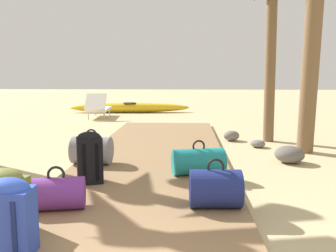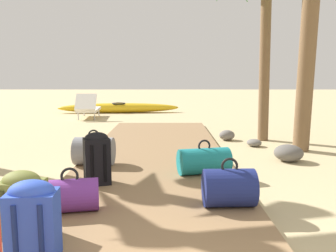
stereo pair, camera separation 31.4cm
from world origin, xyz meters
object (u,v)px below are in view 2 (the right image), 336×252
at_px(lounge_chair, 87,108).
at_px(kayak, 118,108).
at_px(backpack_black, 96,157).
at_px(duffel_bag_purple, 69,195).
at_px(duffel_bag_grey, 93,151).
at_px(duffel_bag_teal, 203,161).
at_px(backpack_blue, 32,218).
at_px(backpack_olive, 21,201).
at_px(duffel_bag_navy, 228,187).

distance_m(lounge_chair, kayak, 1.86).
height_order(backpack_black, duffel_bag_purple, backpack_black).
distance_m(backpack_black, duffel_bag_purple, 0.87).
relative_size(duffel_bag_grey, duffel_bag_teal, 0.80).
relative_size(duffel_bag_grey, lounge_chair, 0.35).
relative_size(backpack_blue, kayak, 0.13).
relative_size(backpack_olive, duffel_bag_teal, 0.73).
bearing_deg(duffel_bag_navy, duffel_bag_teal, 96.21).
relative_size(duffel_bag_teal, duffel_bag_purple, 1.26).
relative_size(backpack_black, backpack_blue, 1.09).
distance_m(backpack_black, kayak, 8.85).
xyz_separation_m(backpack_olive, lounge_chair, (-1.33, 8.41, -0.02)).
distance_m(duffel_bag_navy, duffel_bag_teal, 1.15).
xyz_separation_m(backpack_olive, duffel_bag_navy, (1.72, 0.61, -0.09)).
distance_m(duffel_bag_navy, kayak, 9.79).
height_order(duffel_bag_teal, lounge_chair, lounge_chair).
relative_size(duffel_bag_grey, duffel_bag_purple, 1.00).
distance_m(duffel_bag_navy, duffel_bag_purple, 1.48).
relative_size(backpack_blue, lounge_chair, 0.35).
bearing_deg(duffel_bag_navy, duffel_bag_purple, -174.69).
bearing_deg(backpack_black, kayak, 96.10).
height_order(duffel_bag_navy, duffel_bag_purple, duffel_bag_navy).
bearing_deg(backpack_olive, duffel_bag_teal, 47.80).
distance_m(backpack_olive, kayak, 10.14).
distance_m(duffel_bag_grey, backpack_olive, 2.23).
height_order(backpack_black, kayak, backpack_black).
relative_size(duffel_bag_navy, duffel_bag_purple, 0.89).
xyz_separation_m(duffel_bag_grey, kayak, (-0.72, 7.89, -0.10)).
height_order(duffel_bag_grey, backpack_blue, backpack_blue).
xyz_separation_m(duffel_bag_purple, backpack_blue, (-0.01, -0.88, 0.14)).
relative_size(backpack_olive, duffel_bag_navy, 1.02).
bearing_deg(backpack_black, duffel_bag_purple, -95.52).
distance_m(backpack_olive, backpack_black, 1.37).
distance_m(duffel_bag_navy, backpack_blue, 1.80).
height_order(duffel_bag_grey, backpack_black, backpack_black).
distance_m(backpack_blue, kayak, 10.56).
bearing_deg(duffel_bag_purple, backpack_black, 84.48).
bearing_deg(backpack_blue, duffel_bag_grey, 92.71).
bearing_deg(duffel_bag_navy, backpack_black, 152.87).
relative_size(duffel_bag_grey, backpack_olive, 1.10).
relative_size(backpack_olive, backpack_black, 0.85).
distance_m(backpack_black, duffel_bag_teal, 1.35).
distance_m(duffel_bag_teal, backpack_blue, 2.56).
relative_size(backpack_black, duffel_bag_teal, 0.86).
relative_size(backpack_olive, duffel_bag_purple, 0.91).
relative_size(backpack_black, duffel_bag_purple, 1.08).
height_order(backpack_olive, backpack_blue, backpack_blue).
bearing_deg(lounge_chair, duffel_bag_purple, -78.80).
distance_m(duffel_bag_teal, kayak, 8.65).
height_order(duffel_bag_grey, backpack_olive, backpack_olive).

